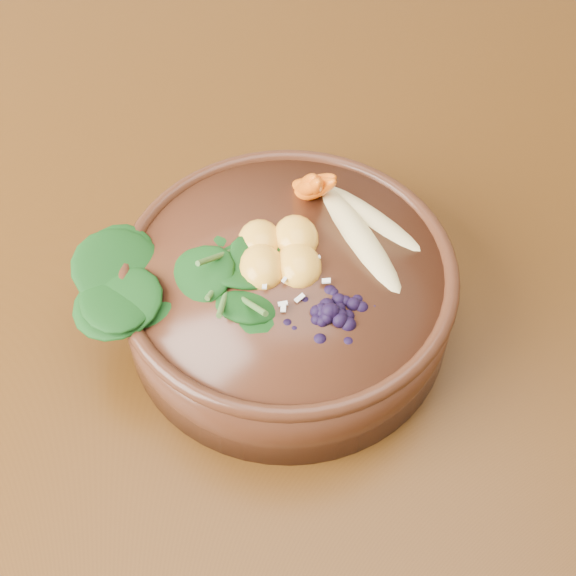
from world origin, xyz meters
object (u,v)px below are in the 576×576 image
(kale_heap, at_px, (206,227))
(mandarin_cluster, at_px, (279,241))
(carrot_cluster, at_px, (292,157))
(stoneware_bowl, at_px, (288,296))
(banana_halves, at_px, (367,216))
(dining_table, at_px, (482,295))
(blueberry_pile, at_px, (331,301))

(kale_heap, height_order, mandarin_cluster, kale_heap)
(carrot_cluster, relative_size, mandarin_cluster, 0.87)
(stoneware_bowl, bearing_deg, mandarin_cluster, 107.08)
(banana_halves, bearing_deg, stoneware_bowl, -177.26)
(carrot_cluster, distance_m, banana_halves, 0.08)
(mandarin_cluster, bearing_deg, stoneware_bowl, -72.92)
(stoneware_bowl, height_order, kale_heap, kale_heap)
(dining_table, bearing_deg, banana_halves, -164.84)
(dining_table, xyz_separation_m, carrot_cluster, (-0.19, 0.01, 0.20))
(dining_table, bearing_deg, carrot_cluster, 176.35)
(mandarin_cluster, bearing_deg, kale_heap, 161.63)
(mandarin_cluster, bearing_deg, blueberry_pile, -65.85)
(stoneware_bowl, bearing_deg, dining_table, 18.93)
(dining_table, height_order, mandarin_cluster, mandarin_cluster)
(banana_halves, bearing_deg, dining_table, -8.26)
(dining_table, distance_m, banana_halves, 0.23)
(kale_heap, height_order, carrot_cluster, carrot_cluster)
(banana_halves, distance_m, mandarin_cluster, 0.07)
(carrot_cluster, distance_m, blueberry_pile, 0.13)
(kale_heap, bearing_deg, carrot_cluster, 33.93)
(banana_halves, xyz_separation_m, blueberry_pile, (-0.04, -0.08, 0.01))
(dining_table, height_order, banana_halves, banana_halves)
(dining_table, distance_m, stoneware_bowl, 0.25)
(mandarin_cluster, bearing_deg, dining_table, 14.65)
(dining_table, bearing_deg, kale_heap, -171.98)
(kale_heap, relative_size, carrot_cluster, 2.38)
(kale_heap, bearing_deg, blueberry_pile, -44.78)
(stoneware_bowl, xyz_separation_m, carrot_cluster, (0.01, 0.08, 0.07))
(stoneware_bowl, xyz_separation_m, banana_halves, (0.07, 0.03, 0.05))
(carrot_cluster, bearing_deg, mandarin_cluster, -129.81)
(kale_heap, height_order, blueberry_pile, kale_heap)
(kale_heap, bearing_deg, banana_halves, -0.13)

